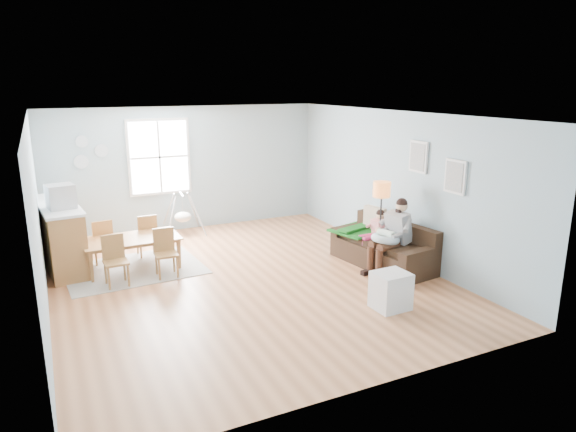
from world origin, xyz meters
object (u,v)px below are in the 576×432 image
father (392,233)px  dining_table (133,254)px  chair_se (165,250)px  baby_swing (183,216)px  storage_cube (390,291)px  chair_ne (147,233)px  toddler (376,227)px  floor_lamp (382,196)px  sofa (385,250)px  chair_sw (115,258)px  monitor (60,196)px  counter (61,235)px  chair_nw (102,239)px

father → dining_table: size_ratio=0.79×
chair_se → baby_swing: size_ratio=0.85×
storage_cube → chair_ne: bearing=125.0°
father → baby_swing: bearing=125.1°
toddler → baby_swing: bearing=128.6°
floor_lamp → chair_se: 3.84m
baby_swing → sofa: bearing=-51.8°
dining_table → chair_ne: 0.72m
chair_sw → monitor: size_ratio=1.68×
sofa → dining_table: sofa is taller
counter → toddler: bearing=-23.7°
monitor → dining_table: bearing=-16.5°
counter → monitor: 0.86m
sofa → chair_se: chair_se is taller
father → chair_nw: (-4.46, 2.55, -0.22)m
father → storage_cube: father is taller
floor_lamp → chair_sw: bearing=166.8°
toddler → chair_nw: 4.92m
father → counter: size_ratio=0.60×
floor_lamp → dining_table: (-4.05, 1.63, -0.96)m
storage_cube → chair_se: (-2.62, 2.74, 0.18)m
sofa → floor_lamp: 0.97m
toddler → chair_nw: size_ratio=0.96×
floor_lamp → baby_swing: bearing=128.4°
monitor → toddler: bearing=-20.2°
chair_nw → counter: (-0.66, 0.16, 0.13)m
chair_se → floor_lamp: bearing=-16.9°
toddler → father: bearing=-88.8°
chair_se → monitor: (-1.50, 0.85, 0.90)m
storage_cube → dining_table: bearing=133.2°
floor_lamp → toddler: bearing=115.9°
father → floor_lamp: size_ratio=0.84×
chair_se → chair_nw: size_ratio=0.99×
chair_sw → chair_se: (0.82, 0.05, -0.00)m
father → toddler: size_ratio=1.62×
toddler → floor_lamp: floor_lamp is taller
chair_se → chair_nw: bearing=129.6°
dining_table → monitor: size_ratio=3.30×
chair_nw → baby_swing: bearing=34.8°
chair_sw → monitor: bearing=126.9°
storage_cube → dining_table: size_ratio=0.34×
dining_table → chair_ne: (0.37, 0.59, 0.17)m
floor_lamp → chair_nw: size_ratio=1.83×
chair_sw → toddler: bearing=-12.3°
floor_lamp → monitor: (-5.09, 1.94, 0.10)m
father → chair_se: bearing=157.5°
chair_ne → baby_swing: (0.98, 1.19, -0.06)m
floor_lamp → storage_cube: bearing=-120.7°
chair_nw → monitor: bearing=-159.4°
father → storage_cube: 1.63m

